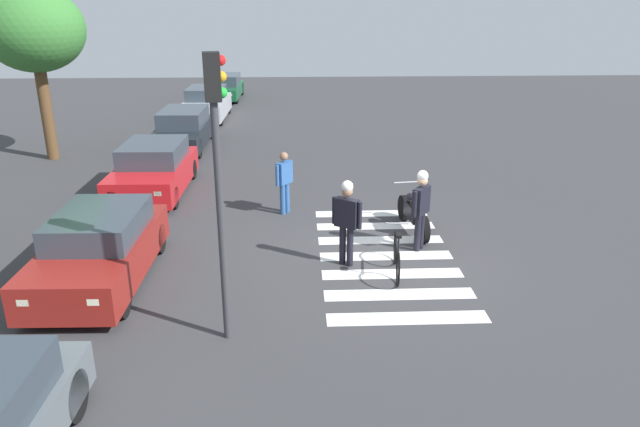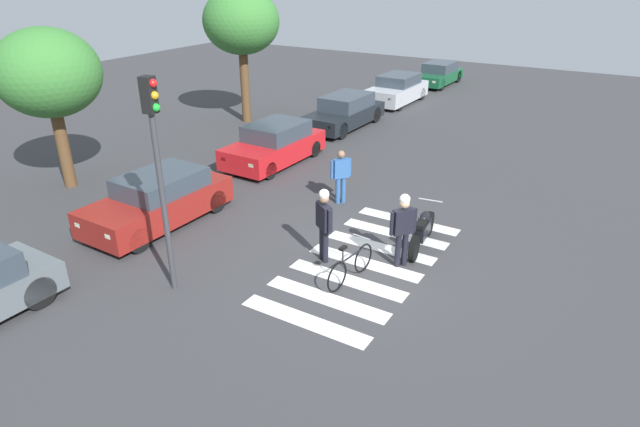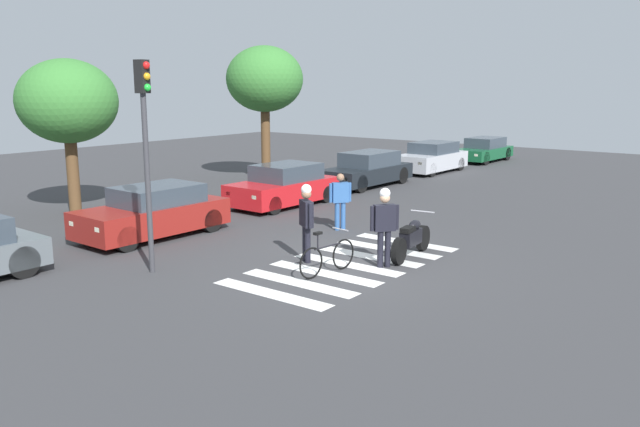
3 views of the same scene
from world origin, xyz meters
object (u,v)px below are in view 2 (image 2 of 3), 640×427
object	(u,v)px
car_maroon_wagon	(159,200)
car_green_compact	(439,74)
car_silver_sedan	(397,90)
traffic_light_pole	(158,156)
pedestrian_bystander	(341,174)
officer_by_motorcycle	(403,225)
car_black_suv	(345,112)
car_red_convertible	(275,145)
police_motorcycle	(422,231)
officer_on_foot	(324,220)
leaning_bicycle	(350,266)

from	to	relation	value
car_maroon_wagon	car_green_compact	size ratio (longest dim) A/B	1.02
car_silver_sedan	traffic_light_pole	distance (m)	19.08
pedestrian_bystander	car_green_compact	xyz separation A→B (m)	(18.21, 3.49, -0.31)
officer_by_motorcycle	car_black_suv	size ratio (longest dim) A/B	0.41
car_red_convertible	car_green_compact	bearing A→B (deg)	-1.03
car_red_convertible	car_silver_sedan	bearing A→B (deg)	-0.22
pedestrian_bystander	officer_by_motorcycle	bearing A→B (deg)	-129.55
car_red_convertible	car_green_compact	distance (m)	16.28
traffic_light_pole	police_motorcycle	bearing A→B (deg)	-40.69
car_green_compact	officer_on_foot	bearing A→B (deg)	-167.30
police_motorcycle	leaning_bicycle	distance (m)	2.49
car_maroon_wagon	car_green_compact	world-z (taller)	car_maroon_wagon
pedestrian_bystander	car_maroon_wagon	size ratio (longest dim) A/B	0.39
officer_on_foot	car_black_suv	world-z (taller)	officer_on_foot
police_motorcycle	car_green_compact	world-z (taller)	car_green_compact
police_motorcycle	traffic_light_pole	world-z (taller)	traffic_light_pole
car_silver_sedan	car_red_convertible	bearing A→B (deg)	179.78
leaning_bicycle	officer_on_foot	bearing A→B (deg)	63.18
officer_on_foot	car_black_suv	bearing A→B (deg)	26.27
police_motorcycle	car_maroon_wagon	world-z (taller)	car_maroon_wagon
leaning_bicycle	officer_by_motorcycle	distance (m)	1.58
car_maroon_wagon	car_red_convertible	size ratio (longest dim) A/B	1.03
car_green_compact	car_red_convertible	bearing A→B (deg)	178.97
officer_by_motorcycle	pedestrian_bystander	bearing A→B (deg)	50.45
pedestrian_bystander	car_maroon_wagon	world-z (taller)	pedestrian_bystander
car_maroon_wagon	car_red_convertible	world-z (taller)	car_red_convertible
pedestrian_bystander	car_green_compact	size ratio (longest dim) A/B	0.40
officer_on_foot	car_maroon_wagon	distance (m)	5.00
officer_on_foot	car_red_convertible	distance (m)	7.30
officer_on_foot	car_silver_sedan	xyz separation A→B (m)	(15.94, 5.09, -0.41)
officer_by_motorcycle	car_black_suv	world-z (taller)	officer_by_motorcycle
traffic_light_pole	officer_by_motorcycle	bearing A→B (deg)	-48.12
car_green_compact	car_black_suv	bearing A→B (deg)	178.07
leaning_bicycle	car_black_suv	xyz separation A→B (m)	(11.04, 6.20, 0.28)
police_motorcycle	traffic_light_pole	distance (m)	6.66
officer_by_motorcycle	leaning_bicycle	bearing A→B (deg)	150.21
pedestrian_bystander	traffic_light_pole	world-z (taller)	traffic_light_pole
police_motorcycle	car_black_suv	bearing A→B (deg)	38.81
car_maroon_wagon	traffic_light_pole	xyz separation A→B (m)	(-2.23, -2.74, 2.42)
pedestrian_bystander	car_black_suv	distance (m)	8.26
officer_by_motorcycle	car_red_convertible	xyz separation A→B (m)	(4.44, 6.83, -0.41)
officer_on_foot	officer_by_motorcycle	bearing A→B (deg)	-66.73
car_maroon_wagon	police_motorcycle	bearing A→B (deg)	-70.31
officer_by_motorcycle	car_silver_sedan	world-z (taller)	officer_by_motorcycle
leaning_bicycle	car_silver_sedan	xyz separation A→B (m)	(16.44, 6.08, 0.29)
car_black_suv	car_green_compact	xyz separation A→B (m)	(10.91, -0.37, -0.05)
car_black_suv	leaning_bicycle	bearing A→B (deg)	-150.71
officer_by_motorcycle	traffic_light_pole	world-z (taller)	traffic_light_pole
pedestrian_bystander	car_black_suv	size ratio (longest dim) A/B	0.37
car_red_convertible	car_maroon_wagon	bearing A→B (deg)	-178.22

